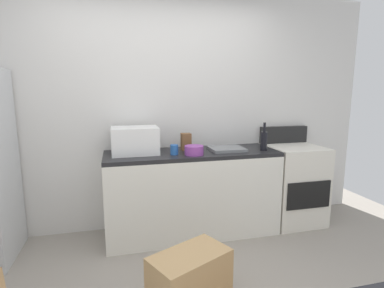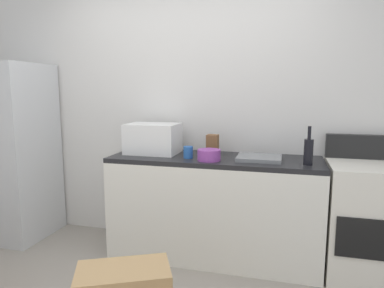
# 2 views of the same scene
# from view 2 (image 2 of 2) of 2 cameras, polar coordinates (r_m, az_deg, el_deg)

# --- Properties ---
(wall_back) EXTENTS (5.00, 0.10, 2.60)m
(wall_back) POSITION_cam_2_polar(r_m,az_deg,el_deg) (3.35, -0.07, 5.93)
(wall_back) COLOR silver
(wall_back) RESTS_ON ground_plane
(kitchen_counter) EXTENTS (1.80, 0.60, 0.90)m
(kitchen_counter) POSITION_cam_2_polar(r_m,az_deg,el_deg) (3.11, 3.67, -10.33)
(kitchen_counter) COLOR silver
(kitchen_counter) RESTS_ON ground_plane
(refrigerator) EXTENTS (0.68, 0.66, 1.72)m
(refrigerator) POSITION_cam_2_polar(r_m,az_deg,el_deg) (3.90, -27.43, -1.13)
(refrigerator) COLOR silver
(refrigerator) RESTS_ON ground_plane
(stove_oven) EXTENTS (0.60, 0.61, 1.10)m
(stove_oven) POSITION_cam_2_polar(r_m,az_deg,el_deg) (3.13, 26.63, -10.87)
(stove_oven) COLOR silver
(stove_oven) RESTS_ON ground_plane
(microwave) EXTENTS (0.46, 0.34, 0.27)m
(microwave) POSITION_cam_2_polar(r_m,az_deg,el_deg) (3.17, -6.42, 0.91)
(microwave) COLOR white
(microwave) RESTS_ON kitchen_counter
(sink_basin) EXTENTS (0.36, 0.32, 0.03)m
(sink_basin) POSITION_cam_2_polar(r_m,az_deg,el_deg) (2.93, 10.98, -2.24)
(sink_basin) COLOR slate
(sink_basin) RESTS_ON kitchen_counter
(wine_bottle) EXTENTS (0.07, 0.07, 0.30)m
(wine_bottle) POSITION_cam_2_polar(r_m,az_deg,el_deg) (2.80, 18.59, -1.08)
(wine_bottle) COLOR black
(wine_bottle) RESTS_ON kitchen_counter
(coffee_mug) EXTENTS (0.08, 0.08, 0.10)m
(coffee_mug) POSITION_cam_2_polar(r_m,az_deg,el_deg) (2.93, -0.63, -1.37)
(coffee_mug) COLOR #2659A5
(coffee_mug) RESTS_ON kitchen_counter
(knife_block) EXTENTS (0.10, 0.10, 0.18)m
(knife_block) POSITION_cam_2_polar(r_m,az_deg,el_deg) (3.08, 3.39, -0.13)
(knife_block) COLOR brown
(knife_block) RESTS_ON kitchen_counter
(mixing_bowl) EXTENTS (0.19, 0.19, 0.09)m
(mixing_bowl) POSITION_cam_2_polar(r_m,az_deg,el_deg) (2.84, 2.81, -1.81)
(mixing_bowl) COLOR purple
(mixing_bowl) RESTS_ON kitchen_counter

